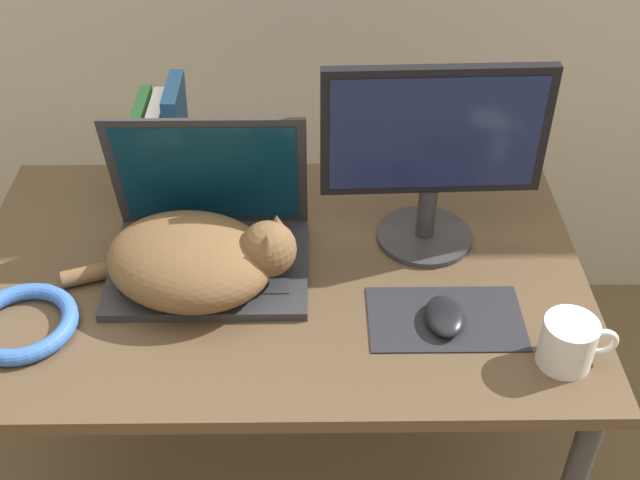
{
  "coord_description": "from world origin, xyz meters",
  "views": [
    {
      "loc": [
        0.07,
        -0.79,
        1.71
      ],
      "look_at": [
        0.08,
        0.33,
        0.81
      ],
      "focal_mm": 45.0,
      "sensor_mm": 36.0,
      "label": 1
    }
  ],
  "objects_px": {
    "external_monitor": "(433,151)",
    "cable_coil": "(22,323)",
    "computer_mouse": "(445,316)",
    "laptop": "(209,238)",
    "cat": "(197,259)",
    "mug": "(569,343)",
    "book_row": "(166,148)"
  },
  "relations": [
    {
      "from": "external_monitor",
      "to": "cable_coil",
      "type": "xyz_separation_m",
      "value": [
        -0.73,
        -0.25,
        -0.19
      ]
    },
    {
      "from": "cable_coil",
      "to": "computer_mouse",
      "type": "bearing_deg",
      "value": 0.52
    },
    {
      "from": "laptop",
      "to": "external_monitor",
      "type": "height_order",
      "value": "external_monitor"
    },
    {
      "from": "computer_mouse",
      "to": "cable_coil",
      "type": "height_order",
      "value": "computer_mouse"
    },
    {
      "from": "cat",
      "to": "mug",
      "type": "height_order",
      "value": "cat"
    },
    {
      "from": "laptop",
      "to": "computer_mouse",
      "type": "bearing_deg",
      "value": -22.52
    },
    {
      "from": "book_row",
      "to": "cable_coil",
      "type": "xyz_separation_m",
      "value": [
        -0.21,
        -0.4,
        -0.1
      ]
    },
    {
      "from": "book_row",
      "to": "cat",
      "type": "bearing_deg",
      "value": -72.78
    },
    {
      "from": "external_monitor",
      "to": "mug",
      "type": "distance_m",
      "value": 0.42
    },
    {
      "from": "laptop",
      "to": "book_row",
      "type": "height_order",
      "value": "laptop"
    },
    {
      "from": "laptop",
      "to": "cat",
      "type": "relative_size",
      "value": 0.84
    },
    {
      "from": "book_row",
      "to": "mug",
      "type": "xyz_separation_m",
      "value": [
        0.72,
        -0.49,
        -0.08
      ]
    },
    {
      "from": "external_monitor",
      "to": "mug",
      "type": "bearing_deg",
      "value": -59.03
    },
    {
      "from": "laptop",
      "to": "external_monitor",
      "type": "relative_size",
      "value": 0.9
    },
    {
      "from": "book_row",
      "to": "cable_coil",
      "type": "height_order",
      "value": "book_row"
    },
    {
      "from": "computer_mouse",
      "to": "mug",
      "type": "bearing_deg",
      "value": -25.84
    },
    {
      "from": "book_row",
      "to": "computer_mouse",
      "type": "bearing_deg",
      "value": -36.57
    },
    {
      "from": "computer_mouse",
      "to": "mug",
      "type": "relative_size",
      "value": 0.79
    },
    {
      "from": "laptop",
      "to": "cat",
      "type": "distance_m",
      "value": 0.08
    },
    {
      "from": "cat",
      "to": "external_monitor",
      "type": "bearing_deg",
      "value": 17.6
    },
    {
      "from": "computer_mouse",
      "to": "mug",
      "type": "height_order",
      "value": "mug"
    },
    {
      "from": "book_row",
      "to": "mug",
      "type": "bearing_deg",
      "value": -33.98
    },
    {
      "from": "cat",
      "to": "cable_coil",
      "type": "distance_m",
      "value": 0.32
    },
    {
      "from": "laptop",
      "to": "mug",
      "type": "xyz_separation_m",
      "value": [
        0.62,
        -0.27,
        -0.01
      ]
    },
    {
      "from": "cat",
      "to": "cable_coil",
      "type": "bearing_deg",
      "value": -159.94
    },
    {
      "from": "cat",
      "to": "book_row",
      "type": "bearing_deg",
      "value": 107.22
    },
    {
      "from": "external_monitor",
      "to": "computer_mouse",
      "type": "height_order",
      "value": "external_monitor"
    },
    {
      "from": "cat",
      "to": "computer_mouse",
      "type": "height_order",
      "value": "cat"
    },
    {
      "from": "external_monitor",
      "to": "cable_coil",
      "type": "relative_size",
      "value": 2.14
    },
    {
      "from": "external_monitor",
      "to": "cable_coil",
      "type": "distance_m",
      "value": 0.79
    },
    {
      "from": "external_monitor",
      "to": "book_row",
      "type": "relative_size",
      "value": 1.59
    },
    {
      "from": "computer_mouse",
      "to": "cable_coil",
      "type": "bearing_deg",
      "value": -179.48
    }
  ]
}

